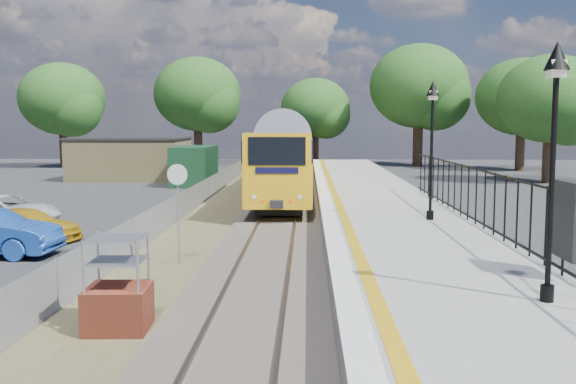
{
  "coord_description": "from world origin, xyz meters",
  "views": [
    {
      "loc": [
        1.19,
        -15.38,
        4.06
      ],
      "look_at": [
        0.6,
        4.21,
        2.0
      ],
      "focal_mm": 40.0,
      "sensor_mm": 36.0,
      "label": 1
    }
  ],
  "objects_px": {
    "car_yellow": "(28,225)",
    "car_white": "(2,211)",
    "victorian_lamp_north": "(432,117)",
    "speed_sign": "(178,196)",
    "victorian_lamp_south": "(555,111)",
    "train": "(291,149)",
    "brick_plinth": "(118,286)"
  },
  "relations": [
    {
      "from": "car_yellow",
      "to": "car_white",
      "type": "bearing_deg",
      "value": 46.71
    },
    {
      "from": "car_yellow",
      "to": "car_white",
      "type": "height_order",
      "value": "car_white"
    },
    {
      "from": "victorian_lamp_north",
      "to": "speed_sign",
      "type": "bearing_deg",
      "value": -156.75
    },
    {
      "from": "victorian_lamp_south",
      "to": "train",
      "type": "distance_m",
      "value": 34.48
    },
    {
      "from": "victorian_lamp_south",
      "to": "speed_sign",
      "type": "height_order",
      "value": "victorian_lamp_south"
    },
    {
      "from": "brick_plinth",
      "to": "car_white",
      "type": "relative_size",
      "value": 0.42
    },
    {
      "from": "speed_sign",
      "to": "car_white",
      "type": "height_order",
      "value": "speed_sign"
    },
    {
      "from": "speed_sign",
      "to": "car_white",
      "type": "relative_size",
      "value": 0.64
    },
    {
      "from": "victorian_lamp_north",
      "to": "car_white",
      "type": "bearing_deg",
      "value": 167.84
    },
    {
      "from": "train",
      "to": "brick_plinth",
      "type": "xyz_separation_m",
      "value": [
        -2.5,
        -33.24,
        -1.42
      ]
    },
    {
      "from": "victorian_lamp_south",
      "to": "brick_plinth",
      "type": "distance_m",
      "value": 8.71
    },
    {
      "from": "victorian_lamp_north",
      "to": "train",
      "type": "distance_m",
      "value": 24.64
    },
    {
      "from": "victorian_lamp_north",
      "to": "brick_plinth",
      "type": "height_order",
      "value": "victorian_lamp_north"
    },
    {
      "from": "train",
      "to": "car_white",
      "type": "relative_size",
      "value": 8.88
    },
    {
      "from": "train",
      "to": "speed_sign",
      "type": "height_order",
      "value": "train"
    },
    {
      "from": "speed_sign",
      "to": "victorian_lamp_south",
      "type": "bearing_deg",
      "value": -31.08
    },
    {
      "from": "victorian_lamp_south",
      "to": "car_yellow",
      "type": "height_order",
      "value": "victorian_lamp_south"
    },
    {
      "from": "speed_sign",
      "to": "car_yellow",
      "type": "xyz_separation_m",
      "value": [
        -6.13,
        3.93,
        -1.47
      ]
    },
    {
      "from": "brick_plinth",
      "to": "car_yellow",
      "type": "bearing_deg",
      "value": 121.93
    },
    {
      "from": "train",
      "to": "speed_sign",
      "type": "xyz_separation_m",
      "value": [
        -2.5,
        -27.33,
        -0.32
      ]
    },
    {
      "from": "victorian_lamp_north",
      "to": "victorian_lamp_south",
      "type": "bearing_deg",
      "value": -88.85
    },
    {
      "from": "train",
      "to": "speed_sign",
      "type": "distance_m",
      "value": 27.45
    },
    {
      "from": "victorian_lamp_north",
      "to": "train",
      "type": "relative_size",
      "value": 0.11
    },
    {
      "from": "brick_plinth",
      "to": "car_white",
      "type": "height_order",
      "value": "brick_plinth"
    },
    {
      "from": "train",
      "to": "victorian_lamp_south",
      "type": "bearing_deg",
      "value": -80.81
    },
    {
      "from": "brick_plinth",
      "to": "car_yellow",
      "type": "distance_m",
      "value": 11.59
    },
    {
      "from": "brick_plinth",
      "to": "car_white",
      "type": "xyz_separation_m",
      "value": [
        -8.45,
        12.76,
        -0.28
      ]
    },
    {
      "from": "brick_plinth",
      "to": "speed_sign",
      "type": "relative_size",
      "value": 0.65
    },
    {
      "from": "victorian_lamp_south",
      "to": "car_yellow",
      "type": "distance_m",
      "value": 18.04
    },
    {
      "from": "victorian_lamp_south",
      "to": "car_yellow",
      "type": "relative_size",
      "value": 1.2
    },
    {
      "from": "train",
      "to": "victorian_lamp_north",
      "type": "bearing_deg",
      "value": -77.54
    },
    {
      "from": "victorian_lamp_south",
      "to": "train",
      "type": "bearing_deg",
      "value": 99.19
    }
  ]
}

